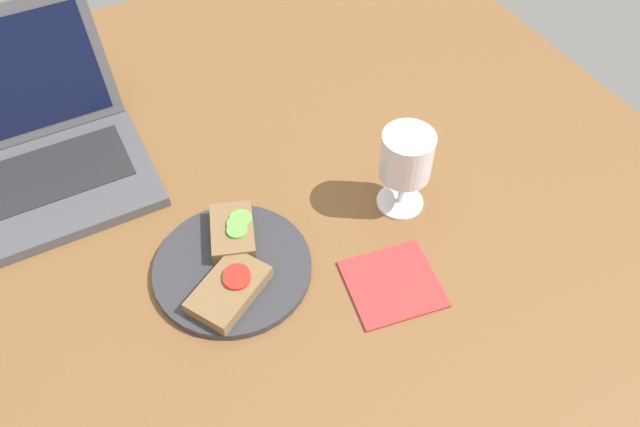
{
  "coord_description": "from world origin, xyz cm",
  "views": [
    {
      "loc": [
        -18.46,
        -54.74,
        76.46
      ],
      "look_at": [
        7.58,
        -4.58,
        8.0
      ],
      "focal_mm": 35.0,
      "sensor_mm": 36.0,
      "label": 1
    }
  ],
  "objects_px": {
    "sandwich_with_cucumber": "(234,233)",
    "laptop": "(33,155)",
    "napkin": "(393,284)",
    "sandwich_with_tomato": "(230,289)",
    "wine_glass": "(406,159)",
    "plate": "(233,268)"
  },
  "relations": [
    {
      "from": "plate",
      "to": "laptop",
      "type": "distance_m",
      "value": 0.38
    },
    {
      "from": "plate",
      "to": "sandwich_with_tomato",
      "type": "xyz_separation_m",
      "value": [
        -0.02,
        -0.04,
        0.02
      ]
    },
    {
      "from": "sandwich_with_cucumber",
      "to": "napkin",
      "type": "xyz_separation_m",
      "value": [
        0.17,
        -0.17,
        -0.02
      ]
    },
    {
      "from": "sandwich_with_tomato",
      "to": "laptop",
      "type": "relative_size",
      "value": 0.4
    },
    {
      "from": "wine_glass",
      "to": "napkin",
      "type": "relative_size",
      "value": 1.13
    },
    {
      "from": "plate",
      "to": "laptop",
      "type": "height_order",
      "value": "laptop"
    },
    {
      "from": "plate",
      "to": "napkin",
      "type": "xyz_separation_m",
      "value": [
        0.19,
        -0.12,
        -0.0
      ]
    },
    {
      "from": "napkin",
      "to": "wine_glass",
      "type": "bearing_deg",
      "value": 54.17
    },
    {
      "from": "wine_glass",
      "to": "laptop",
      "type": "distance_m",
      "value": 0.58
    },
    {
      "from": "laptop",
      "to": "napkin",
      "type": "height_order",
      "value": "laptop"
    },
    {
      "from": "sandwich_with_cucumber",
      "to": "wine_glass",
      "type": "height_order",
      "value": "wine_glass"
    },
    {
      "from": "sandwich_with_cucumber",
      "to": "wine_glass",
      "type": "distance_m",
      "value": 0.27
    },
    {
      "from": "plate",
      "to": "wine_glass",
      "type": "distance_m",
      "value": 0.29
    },
    {
      "from": "sandwich_with_cucumber",
      "to": "plate",
      "type": "bearing_deg",
      "value": -116.83
    },
    {
      "from": "sandwich_with_tomato",
      "to": "wine_glass",
      "type": "xyz_separation_m",
      "value": [
        0.3,
        0.04,
        0.07
      ]
    },
    {
      "from": "plate",
      "to": "sandwich_with_tomato",
      "type": "bearing_deg",
      "value": -114.98
    },
    {
      "from": "laptop",
      "to": "napkin",
      "type": "distance_m",
      "value": 0.59
    },
    {
      "from": "napkin",
      "to": "sandwich_with_tomato",
      "type": "bearing_deg",
      "value": 158.19
    },
    {
      "from": "sandwich_with_cucumber",
      "to": "laptop",
      "type": "xyz_separation_m",
      "value": [
        -0.22,
        0.27,
        0.02
      ]
    },
    {
      "from": "sandwich_with_cucumber",
      "to": "napkin",
      "type": "relative_size",
      "value": 0.88
    },
    {
      "from": "plate",
      "to": "wine_glass",
      "type": "bearing_deg",
      "value": -0.24
    },
    {
      "from": "napkin",
      "to": "plate",
      "type": "bearing_deg",
      "value": 146.48
    }
  ]
}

